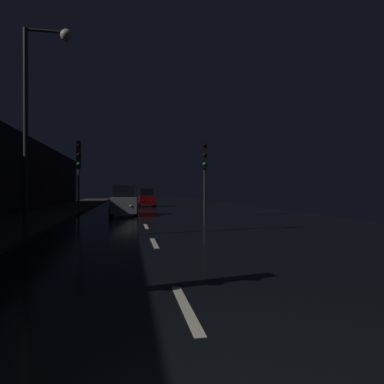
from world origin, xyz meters
The scene contains 8 objects.
ground centered at (0.00, 24.50, -0.01)m, with size 25.53×84.00×0.02m, color black.
sidewalk_left centered at (-6.56, 24.50, 0.07)m, with size 4.40×84.00×0.15m, color #38332B.
lane_centerline centered at (0.00, 9.04, 0.01)m, with size 0.16×13.94×0.01m.
traffic_light_far_left centered at (-4.26, 22.60, 3.80)m, with size 0.35×0.48×5.20m.
traffic_light_far_right centered at (4.26, 20.48, 3.76)m, with size 0.37×0.48×5.15m.
streetlamp_overhead centered at (-4.02, 10.91, 5.03)m, with size 1.70×0.44×7.65m.
car_approaching_headlights centered at (-1.18, 22.66, 0.96)m, with size 1.93×4.18×2.11m.
car_distant_taillights centered at (1.12, 35.33, 0.91)m, with size 1.82×3.94×1.98m.
Camera 1 is at (-0.86, -2.10, 1.79)m, focal length 31.78 mm.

